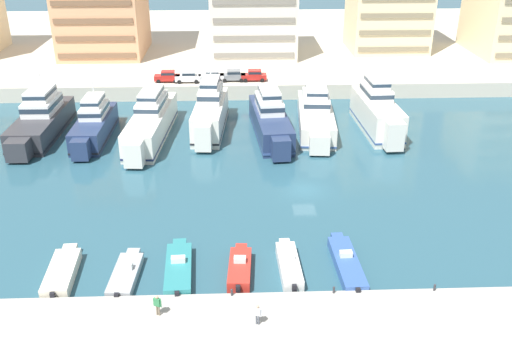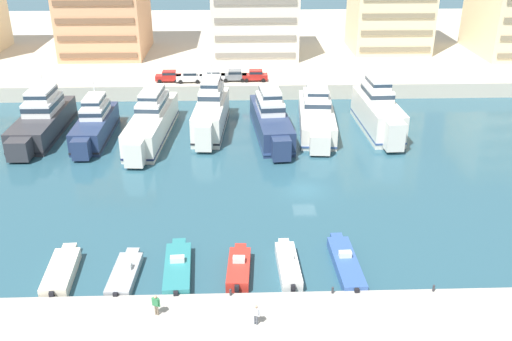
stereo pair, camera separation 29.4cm
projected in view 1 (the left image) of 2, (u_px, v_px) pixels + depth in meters
The scene contains 27 objects.
ground_plane at pixel (305, 190), 62.57m from camera, with size 400.00×400.00×0.00m, color #285160.
quay_promenade at pixel (269, 43), 122.23m from camera, with size 180.00×70.00×2.39m, color beige.
pier_dock at pixel (339, 320), 42.72m from camera, with size 120.00×6.27×0.55m, color #A8A399.
yacht_charcoal_far_left at pixel (41, 120), 76.59m from camera, with size 5.09×18.94×7.86m.
yacht_navy_left at pixel (94, 124), 75.47m from camera, with size 3.89×15.89×7.25m.
yacht_ivory_mid_left at pixel (151, 121), 75.61m from camera, with size 5.41×20.86×7.99m.
yacht_ivory_center_left at pixel (210, 112), 78.04m from camera, with size 4.85×17.17×8.76m.
yacht_navy_center at pixel (270, 119), 76.55m from camera, with size 5.39×18.97×7.90m.
yacht_ivory_center_right at pixel (316, 114), 78.92m from camera, with size 5.93×19.84×7.46m.
yacht_ivory_mid_right at pixel (377, 111), 77.95m from camera, with size 4.71×16.99×8.89m.
motorboat_cream_far_left at pixel (62, 272), 47.90m from camera, with size 2.51×7.38×0.97m.
motorboat_grey_left at pixel (126, 274), 47.81m from camera, with size 2.32×6.89×1.26m.
motorboat_teal_mid_left at pixel (179, 268), 48.42m from camera, with size 2.55×8.17×1.40m.
motorboat_red_center_left at pixel (240, 268), 48.30m from camera, with size 2.15×6.43×1.52m.
motorboat_white_center at pixel (289, 265), 48.69m from camera, with size 1.91×7.18×1.47m.
motorboat_blue_center_right at pixel (346, 263), 49.15m from camera, with size 2.22×8.77×1.37m.
car_red_far_left at pixel (168, 76), 91.40m from camera, with size 4.12×1.96×1.80m.
car_white_left at pixel (188, 76), 91.19m from camera, with size 4.11×1.94×1.80m.
car_white_mid_left at pixel (212, 75), 91.68m from camera, with size 4.17×2.05×1.80m.
car_grey_center_left at pixel (233, 75), 91.88m from camera, with size 4.11×1.93×1.80m.
car_red_center at pixel (254, 75), 91.94m from camera, with size 4.12×1.96×1.80m.
apartment_block_mid_left at pixel (253, 11), 105.71m from camera, with size 15.91×15.45×17.70m.
pedestrian_near_edge at pixel (258, 313), 41.44m from camera, with size 0.62×0.38×1.69m.
pedestrian_mid_deck at pixel (157, 304), 42.35m from camera, with size 0.64×0.41×1.77m.
bollard_west at pixel (232, 292), 44.80m from camera, with size 0.20×0.20×0.61m.
bollard_west_mid at pixel (334, 289), 45.07m from camera, with size 0.20×0.20×0.61m.
bollard_east_mid at pixel (435, 287), 45.35m from camera, with size 0.20×0.20×0.61m.
Camera 1 is at (-7.51, -55.42, 28.63)m, focal length 40.00 mm.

